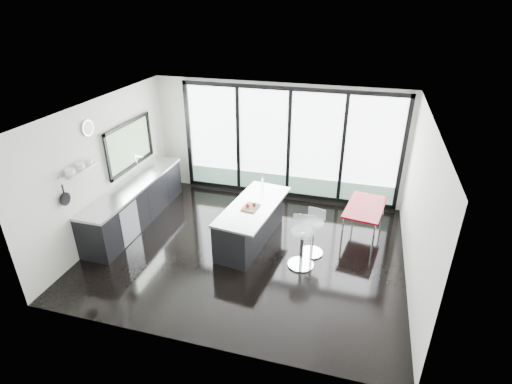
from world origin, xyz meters
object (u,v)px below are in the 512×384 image
(island, at_px, (250,222))
(bar_stool_far, at_px, (312,238))
(red_table, at_px, (363,220))
(bar_stool_near, at_px, (302,248))

(island, relative_size, bar_stool_far, 3.01)
(island, xyz_separation_m, red_table, (2.21, 0.86, -0.10))
(bar_stool_far, height_order, red_table, bar_stool_far)
(bar_stool_near, relative_size, red_table, 0.62)
(island, height_order, bar_stool_far, island)
(island, relative_size, red_table, 1.74)
(bar_stool_far, xyz_separation_m, red_table, (0.93, 0.99, -0.03))
(bar_stool_near, distance_m, red_table, 1.78)
(island, distance_m, bar_stool_near, 1.28)
(red_table, bearing_deg, bar_stool_near, -126.52)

